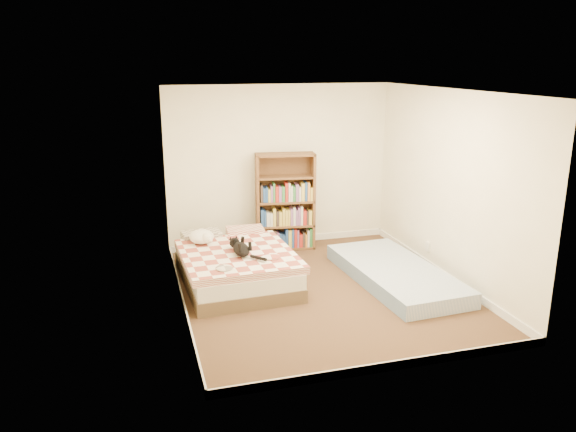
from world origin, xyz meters
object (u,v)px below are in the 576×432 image
object	(u,v)px
floor_mattress	(395,274)
black_cat	(241,248)
bed	(235,264)
white_dog	(202,237)
bookshelf	(285,214)

from	to	relation	value
floor_mattress	black_cat	size ratio (longest dim) A/B	3.04
bed	black_cat	xyz separation A→B (m)	(0.04, -0.24, 0.30)
bed	floor_mattress	bearing A→B (deg)	-18.63
floor_mattress	white_dog	world-z (taller)	white_dog
black_cat	white_dog	size ratio (longest dim) A/B	1.60
bed	bookshelf	world-z (taller)	bookshelf
bookshelf	black_cat	bearing A→B (deg)	-117.19
black_cat	white_dog	world-z (taller)	white_dog
bed	white_dog	world-z (taller)	white_dog
bed	floor_mattress	size ratio (longest dim) A/B	0.88
floor_mattress	bookshelf	bearing A→B (deg)	117.61
floor_mattress	white_dog	distance (m)	2.63
floor_mattress	white_dog	xyz separation A→B (m)	(-2.42, 0.92, 0.45)
bed	bookshelf	size ratio (longest dim) A/B	1.32
bed	floor_mattress	xyz separation A→B (m)	(2.05, -0.60, -0.13)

